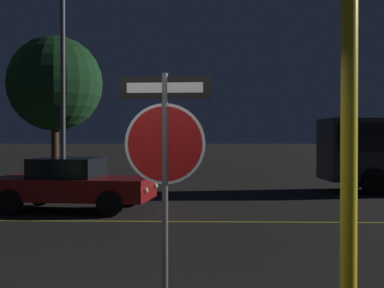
{
  "coord_description": "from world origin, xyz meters",
  "views": [
    {
      "loc": [
        0.84,
        -3.96,
        1.85
      ],
      "look_at": [
        0.59,
        3.45,
        1.74
      ],
      "focal_mm": 50.0,
      "sensor_mm": 36.0,
      "label": 1
    }
  ],
  "objects_px": {
    "stop_sign": "(165,147)",
    "passing_car_2": "(71,184)",
    "yellow_pole_right": "(349,149)",
    "tree_0": "(55,84)",
    "street_lamp": "(63,42)"
  },
  "relations": [
    {
      "from": "passing_car_2",
      "to": "yellow_pole_right",
      "type": "bearing_deg",
      "value": 31.4
    },
    {
      "from": "stop_sign",
      "to": "passing_car_2",
      "type": "distance_m",
      "value": 8.51
    },
    {
      "from": "stop_sign",
      "to": "street_lamp",
      "type": "bearing_deg",
      "value": 112.43
    },
    {
      "from": "stop_sign",
      "to": "yellow_pole_right",
      "type": "bearing_deg",
      "value": -39.13
    },
    {
      "from": "yellow_pole_right",
      "to": "street_lamp",
      "type": "distance_m",
      "value": 15.53
    },
    {
      "from": "yellow_pole_right",
      "to": "passing_car_2",
      "type": "bearing_deg",
      "value": 115.75
    },
    {
      "from": "stop_sign",
      "to": "passing_car_2",
      "type": "xyz_separation_m",
      "value": [
        -2.99,
        7.9,
        -1.08
      ]
    },
    {
      "from": "yellow_pole_right",
      "to": "tree_0",
      "type": "distance_m",
      "value": 20.51
    },
    {
      "from": "tree_0",
      "to": "stop_sign",
      "type": "bearing_deg",
      "value": -70.49
    },
    {
      "from": "passing_car_2",
      "to": "tree_0",
      "type": "bearing_deg",
      "value": -155.85
    },
    {
      "from": "street_lamp",
      "to": "tree_0",
      "type": "height_order",
      "value": "street_lamp"
    },
    {
      "from": "street_lamp",
      "to": "tree_0",
      "type": "relative_size",
      "value": 1.16
    },
    {
      "from": "tree_0",
      "to": "street_lamp",
      "type": "bearing_deg",
      "value": -70.8
    },
    {
      "from": "yellow_pole_right",
      "to": "tree_0",
      "type": "relative_size",
      "value": 0.57
    },
    {
      "from": "tree_0",
      "to": "passing_car_2",
      "type": "bearing_deg",
      "value": -71.5
    }
  ]
}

